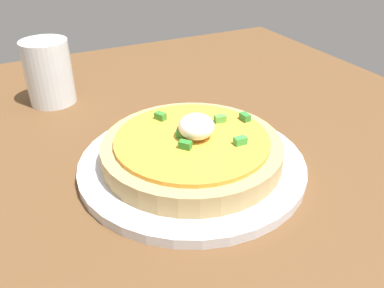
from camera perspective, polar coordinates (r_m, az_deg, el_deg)
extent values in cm
cube|color=brown|center=(42.55, 9.20, -8.72)|extent=(106.31, 74.82, 3.10)
cylinder|color=silver|center=(44.57, 0.00, -2.81)|extent=(24.83, 24.83, 1.10)
cylinder|color=tan|center=(43.64, 0.00, -0.95)|extent=(19.58, 19.58, 2.31)
cylinder|color=gold|center=(42.92, 0.00, 0.63)|extent=(16.65, 16.65, 0.48)
ellipsoid|color=white|center=(42.23, 0.63, 2.51)|extent=(3.83, 3.83, 2.64)
cube|color=#36852D|center=(46.50, -4.51, 3.97)|extent=(1.50, 1.28, 0.80)
cube|color=#54AD43|center=(45.91, 4.02, 3.62)|extent=(1.03, 1.41, 0.80)
cube|color=#2C822C|center=(40.77, -0.97, -0.12)|extent=(1.50, 1.43, 0.80)
cube|color=green|center=(42.99, -1.67, 1.65)|extent=(1.51, 1.36, 0.80)
cube|color=#328335|center=(46.56, 7.52, 3.83)|extent=(1.32, 0.87, 0.80)
cube|color=green|center=(44.40, 2.00, 2.66)|extent=(1.47, 1.47, 0.80)
cube|color=green|center=(41.57, 6.38, 0.34)|extent=(0.83, 1.30, 0.80)
cylinder|color=silver|center=(61.78, -19.68, 9.56)|extent=(6.59, 6.59, 9.17)
cylinder|color=beige|center=(62.39, -19.39, 8.08)|extent=(5.80, 5.80, 4.87)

